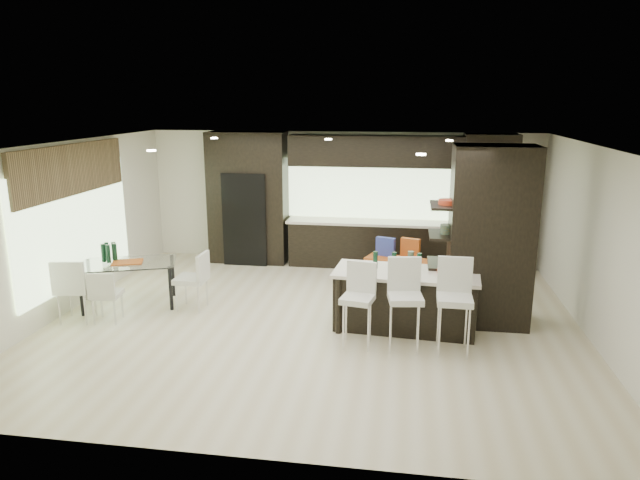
% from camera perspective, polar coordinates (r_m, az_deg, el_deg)
% --- Properties ---
extents(ground, '(8.00, 8.00, 0.00)m').
position_cam_1_polar(ground, '(8.89, -0.60, -8.14)').
color(ground, beige).
rests_on(ground, ground).
extents(back_wall, '(8.00, 0.02, 2.70)m').
position_cam_1_polar(back_wall, '(11.87, 2.15, 4.27)').
color(back_wall, white).
rests_on(back_wall, ground).
extents(left_wall, '(0.02, 7.00, 2.70)m').
position_cam_1_polar(left_wall, '(9.93, -24.04, 1.15)').
color(left_wall, white).
rests_on(left_wall, ground).
extents(right_wall, '(0.02, 7.00, 2.70)m').
position_cam_1_polar(right_wall, '(8.78, 26.10, -0.63)').
color(right_wall, white).
rests_on(right_wall, ground).
extents(ceiling, '(8.00, 7.00, 0.02)m').
position_cam_1_polar(ceiling, '(8.26, -0.65, 9.48)').
color(ceiling, white).
rests_on(ceiling, ground).
extents(window_left, '(0.04, 3.20, 1.90)m').
position_cam_1_polar(window_left, '(10.08, -23.24, 1.39)').
color(window_left, '#B2D199').
rests_on(window_left, left_wall).
extents(window_back, '(3.40, 0.04, 1.20)m').
position_cam_1_polar(window_back, '(11.75, 5.05, 5.11)').
color(window_back, '#B2D199').
rests_on(window_back, back_wall).
extents(stone_accent, '(0.08, 3.00, 0.80)m').
position_cam_1_polar(stone_accent, '(9.92, -23.59, 6.47)').
color(stone_accent, brown).
rests_on(stone_accent, left_wall).
extents(ceiling_spots, '(4.00, 3.00, 0.02)m').
position_cam_1_polar(ceiling_spots, '(8.51, -0.37, 9.48)').
color(ceiling_spots, white).
rests_on(ceiling_spots, ceiling).
extents(back_cabinetry, '(6.80, 0.68, 2.70)m').
position_cam_1_polar(back_cabinetry, '(11.50, 4.44, 3.92)').
color(back_cabinetry, black).
rests_on(back_cabinetry, ground).
extents(refrigerator, '(0.90, 0.68, 1.90)m').
position_cam_1_polar(refrigerator, '(11.95, -7.18, 2.28)').
color(refrigerator, black).
rests_on(refrigerator, ground).
extents(partition_column, '(1.20, 0.80, 2.70)m').
position_cam_1_polar(partition_column, '(8.85, 16.68, 0.33)').
color(partition_column, black).
rests_on(partition_column, ground).
extents(kitchen_island, '(2.17, 1.07, 0.88)m').
position_cam_1_polar(kitchen_island, '(8.61, 8.51, -5.94)').
color(kitchen_island, black).
rests_on(kitchen_island, ground).
extents(stool_left, '(0.49, 0.49, 0.95)m').
position_cam_1_polar(stool_left, '(7.90, 3.75, -7.37)').
color(stool_left, silver).
rests_on(stool_left, ground).
extents(stool_mid, '(0.51, 0.51, 1.02)m').
position_cam_1_polar(stool_mid, '(7.85, 8.47, -7.36)').
color(stool_mid, silver).
rests_on(stool_mid, ground).
extents(stool_right, '(0.47, 0.47, 1.04)m').
position_cam_1_polar(stool_right, '(7.87, 13.22, -7.44)').
color(stool_right, silver).
rests_on(stool_right, ground).
extents(bench, '(1.41, 0.90, 0.51)m').
position_cam_1_polar(bench, '(10.56, 8.11, -3.22)').
color(bench, black).
rests_on(bench, ground).
extents(floor_vase, '(0.46, 0.46, 1.12)m').
position_cam_1_polar(floor_vase, '(8.81, 8.94, -4.65)').
color(floor_vase, '#414E37').
rests_on(floor_vase, ground).
extents(dining_table, '(1.73, 1.33, 0.73)m').
position_cam_1_polar(dining_table, '(9.95, -18.53, -4.20)').
color(dining_table, white).
rests_on(dining_table, ground).
extents(chair_near, '(0.47, 0.47, 0.76)m').
position_cam_1_polar(chair_near, '(9.35, -20.52, -5.42)').
color(chair_near, silver).
rests_on(chair_near, ground).
extents(chair_far, '(0.57, 0.57, 0.93)m').
position_cam_1_polar(chair_far, '(9.53, -23.20, -4.80)').
color(chair_far, silver).
rests_on(chair_far, ground).
extents(chair_end, '(0.48, 0.48, 0.87)m').
position_cam_1_polar(chair_end, '(9.49, -12.74, -4.23)').
color(chair_end, silver).
rests_on(chair_end, ground).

